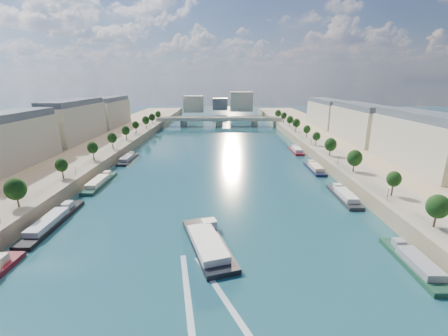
{
  "coord_description": "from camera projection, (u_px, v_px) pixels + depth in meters",
  "views": [
    {
      "loc": [
        3.21,
        -38.25,
        39.57
      ],
      "look_at": [
        3.71,
        79.83,
        5.0
      ],
      "focal_mm": 24.0,
      "sensor_mm": 36.0,
      "label": 1
    }
  ],
  "objects": [
    {
      "name": "wake",
      "position": [
        204.0,
        292.0,
        58.12
      ],
      "size": [
        15.4,
        25.77,
        0.04
      ],
      "color": "silver",
      "rests_on": "ground"
    },
    {
      "name": "moored_barges_right",
      "position": [
        349.0,
        201.0,
        100.2
      ],
      "size": [
        5.0,
        160.92,
        3.6
      ],
      "color": "black",
      "rests_on": "ground"
    },
    {
      "name": "quay_left",
      "position": [
        65.0,
        161.0,
        142.8
      ],
      "size": [
        44.0,
        520.0,
        5.0
      ],
      "primitive_type": "cube",
      "color": "#9E8460",
      "rests_on": "ground"
    },
    {
      "name": "trees_right",
      "position": [
        325.0,
        141.0,
        150.67
      ],
      "size": [
        4.8,
        268.8,
        8.26
      ],
      "color": "#382B1E",
      "rests_on": "ground"
    },
    {
      "name": "tour_barge",
      "position": [
        208.0,
        243.0,
        73.81
      ],
      "size": [
        15.4,
        27.74,
        3.71
      ],
      "rotation": [
        0.0,
        0.0,
        0.31
      ],
      "color": "black",
      "rests_on": "ground"
    },
    {
      "name": "ground",
      "position": [
        216.0,
        166.0,
        143.79
      ],
      "size": [
        700.0,
        700.0,
        0.0
      ],
      "primitive_type": "plane",
      "color": "#0D3139",
      "rests_on": "ground"
    },
    {
      "name": "pave_left",
      "position": [
        96.0,
        156.0,
        142.14
      ],
      "size": [
        14.0,
        520.0,
        0.1
      ],
      "primitive_type": "cube",
      "color": "gray",
      "rests_on": "quay_left"
    },
    {
      "name": "pave_right",
      "position": [
        335.0,
        156.0,
        142.6
      ],
      "size": [
        14.0,
        520.0,
        0.1
      ],
      "primitive_type": "cube",
      "color": "gray",
      "rests_on": "quay_right"
    },
    {
      "name": "buildings_left",
      "position": [
        48.0,
        128.0,
        150.34
      ],
      "size": [
        16.0,
        226.0,
        23.2
      ],
      "color": "beige",
      "rests_on": "ground"
    },
    {
      "name": "lamps_right",
      "position": [
        323.0,
        148.0,
        146.61
      ],
      "size": [
        0.36,
        200.36,
        4.28
      ],
      "color": "black",
      "rests_on": "ground"
    },
    {
      "name": "trees_left",
      "position": [
        101.0,
        144.0,
        142.54
      ],
      "size": [
        4.8,
        268.8,
        8.26
      ],
      "color": "#382B1E",
      "rests_on": "ground"
    },
    {
      "name": "bridge",
      "position": [
        219.0,
        120.0,
        268.79
      ],
      "size": [
        112.0,
        12.0,
        8.15
      ],
      "color": "#C1B79E",
      "rests_on": "ground"
    },
    {
      "name": "quay_right",
      "position": [
        366.0,
        161.0,
        143.38
      ],
      "size": [
        44.0,
        520.0,
        5.0
      ],
      "primitive_type": "cube",
      "color": "#9E8460",
      "rests_on": "ground"
    },
    {
      "name": "skyline",
      "position": [
        223.0,
        103.0,
        350.36
      ],
      "size": [
        79.0,
        42.0,
        22.0
      ],
      "color": "beige",
      "rests_on": "ground"
    },
    {
      "name": "buildings_right",
      "position": [
        384.0,
        128.0,
        151.03
      ],
      "size": [
        16.0,
        226.0,
        23.2
      ],
      "color": "beige",
      "rests_on": "ground"
    },
    {
      "name": "moored_barges_left",
      "position": [
        57.0,
        218.0,
        87.5
      ],
      "size": [
        5.0,
        155.73,
        3.6
      ],
      "color": "#171E33",
      "rests_on": "ground"
    },
    {
      "name": "lamps_left",
      "position": [
        97.0,
        156.0,
        131.79
      ],
      "size": [
        0.36,
        200.36,
        4.28
      ],
      "color": "black",
      "rests_on": "ground"
    }
  ]
}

